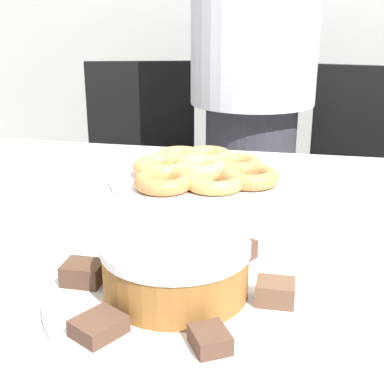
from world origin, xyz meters
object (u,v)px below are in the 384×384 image
Objects in this scene: plate_cake at (176,295)px; person_standing at (252,91)px; office_chair_right at (362,214)px; office_chair_left at (142,198)px; frosted_cake at (176,267)px; plate_donuts at (201,179)px.

person_standing is at bearing 90.67° from plate_cake.
office_chair_right is 2.73× the size of plate_cake.
plate_cake is at bearing -85.45° from office_chair_left.
office_chair_right is 4.89× the size of frosted_cake.
person_standing reaches higher than frosted_cake.
person_standing is 1.77× the size of office_chair_right.
person_standing is 0.66m from plate_donuts.
office_chair_right is at bearing -14.38° from office_chair_left.
plate_donuts is at bearing -77.48° from office_chair_left.
frosted_cake reaches higher than plate_donuts.
office_chair_right is 2.33× the size of plate_donuts.
frosted_cake is at bearing 180.00° from plate_cake.
person_standing reaches higher than plate_donuts.
plate_cake is at bearing 0.00° from frosted_cake.
frosted_cake reaches higher than plate_cake.
office_chair_right reaches higher than frosted_cake.
office_chair_right is at bearing 72.53° from plate_cake.
plate_cake is (0.40, -1.17, 0.31)m from office_chair_left.
office_chair_right is 0.86m from plate_donuts.
office_chair_left is 1.27m from plate_cake.
office_chair_right is at bearing 72.53° from frosted_cake.
person_standing is at bearing -170.13° from office_chair_right.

